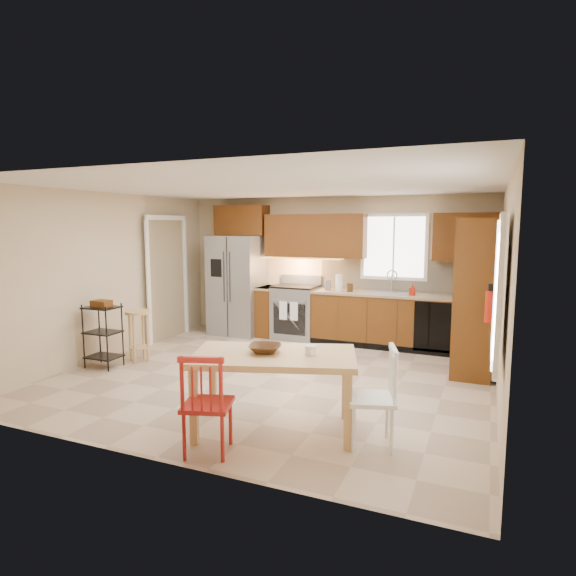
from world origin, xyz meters
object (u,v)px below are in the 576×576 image
Objects in this scene: fire_extinguisher at (491,307)px; bar_stool at (139,336)px; pantry at (474,297)px; soap_bottle at (412,289)px; chair_white at (372,397)px; dining_table at (274,393)px; table_bowl at (265,353)px; utility_cart at (103,336)px; table_jar at (311,352)px; chair_red at (208,403)px; range_stove at (296,313)px; refrigerator at (237,285)px.

fire_extinguisher is 4.83m from bar_stool.
pantry is 5.83× the size of fire_extinguisher.
chair_white is at bearing -86.99° from soap_bottle.
soap_bottle is 2.27m from fire_extinguisher.
dining_table is (-1.91, -1.68, -0.72)m from fire_extinguisher.
chair_white is 2.90× the size of table_bowl.
dining_table is at bearing 75.22° from chair_white.
table_jar is at bearing -16.21° from utility_cart.
fire_extinguisher is at bearing -59.47° from soap_bottle.
soap_bottle is 4.72m from utility_cart.
chair_white is at bearing 10.51° from chair_red.
fire_extinguisher is at bearing 6.32° from bar_stool.
chair_white is at bearing -14.74° from utility_cart.
table_bowl is at bearing 51.00° from chair_red.
chair_red is (0.92, -4.37, -0.00)m from range_stove.
refrigerator reaches higher than range_stove.
pantry is 2.77× the size of bar_stool.
table_bowl is (0.25, 0.65, 0.31)m from chair_red.
refrigerator is 4.34m from table_bowl.
pantry is 2.29× the size of chair_red.
refrigerator is at bearing 73.55° from utility_cart.
range_stove is 2.78m from bar_stool.
fire_extinguisher is 2.64m from table_bowl.
soap_bottle is 3.57m from table_jar.
refrigerator is 1.24m from range_stove.
refrigerator is 5.75× the size of table_bowl.
chair_red is at bearing -111.21° from table_bowl.
chair_white is 1.01× the size of utility_cart.
range_stove reaches higher than table_bowl.
pantry is 15.70× the size of table_jar.
utility_cart is (-1.86, -2.72, -0.00)m from range_stove.
dining_table is (-1.71, -2.73, -0.67)m from pantry.
soap_bottle is at bearing 34.58° from bar_stool.
refrigerator reaches higher than utility_cart.
range_stove is (1.15, 0.06, -0.45)m from refrigerator.
utility_cart is at bearing 59.05° from chair_white.
dining_table is at bearing -23.32° from bar_stool.
pantry is 1.07m from fire_extinguisher.
soap_bottle is 0.21× the size of chair_white.
chair_red reaches higher than bar_stool.
bar_stool is at bearing 52.21° from chair_white.
table_jar is (-1.57, -1.59, -0.30)m from fire_extinguisher.
pantry is at bearing 40.87° from chair_red.
pantry is 4.01m from chair_red.
chair_red is at bearing -121.34° from pantry.
utility_cart reaches higher than table_bowl.
chair_red is (-2.06, -3.38, -0.59)m from pantry.
fire_extinguisher is (0.20, -1.05, 0.05)m from pantry.
soap_bottle reaches higher than table_bowl.
table_jar is at bearing -117.44° from pantry.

